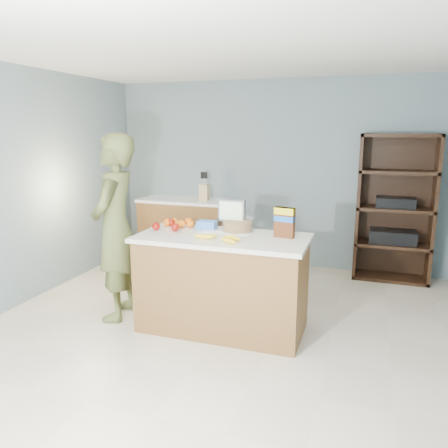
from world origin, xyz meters
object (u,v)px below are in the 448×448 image
(counter_peninsula, at_px, (222,286))
(person, at_px, (116,228))
(shelving_unit, at_px, (394,211))
(tv, at_px, (232,212))
(cereal_box, at_px, (285,220))

(counter_peninsula, height_order, person, person)
(shelving_unit, height_order, tv, shelving_unit)
(counter_peninsula, relative_size, cereal_box, 5.77)
(tv, bearing_deg, cereal_box, -20.43)
(person, height_order, tv, person)
(counter_peninsula, relative_size, tv, 5.53)
(person, height_order, cereal_box, person)
(counter_peninsula, distance_m, shelving_unit, 2.61)
(shelving_unit, bearing_deg, cereal_box, -117.56)
(shelving_unit, xyz_separation_m, tv, (-1.57, -1.72, 0.19))
(person, relative_size, tv, 6.44)
(cereal_box, bearing_deg, person, -173.59)
(person, distance_m, cereal_box, 1.64)
(counter_peninsula, xyz_separation_m, person, (-1.07, -0.06, 0.49))
(shelving_unit, height_order, person, person)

